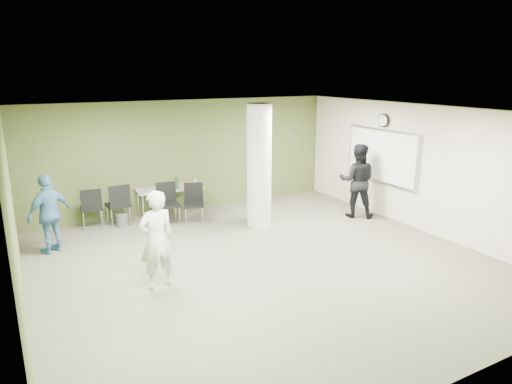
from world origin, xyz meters
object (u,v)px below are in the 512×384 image
man_black (357,181)px  man_blue (50,214)px  folding_table (170,190)px  chair_back_left (91,205)px  woman_white (157,240)px

man_black → man_blue: bearing=30.6°
folding_table → chair_back_left: size_ratio=1.69×
woman_white → man_black: 5.59m
man_black → man_blue: (-6.80, 1.08, -0.12)m
woman_white → man_black: man_black is taller
chair_back_left → woman_white: bearing=103.1°
woman_white → man_blue: woman_white is taller
folding_table → man_blue: size_ratio=1.01×
folding_table → woman_white: size_ratio=0.96×
chair_back_left → man_black: size_ratio=0.52×
chair_back_left → woman_white: (0.45, -3.58, 0.28)m
folding_table → man_blue: (-2.77, -1.06, 0.09)m
folding_table → woman_white: (-1.38, -3.56, 0.13)m
man_blue → folding_table: bearing=171.0°
man_black → chair_back_left: bearing=19.4°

